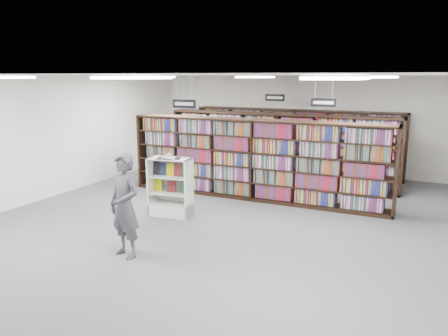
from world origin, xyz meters
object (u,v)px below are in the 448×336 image
at_px(bookshelf_row_near, 255,160).
at_px(shopper, 125,206).
at_px(open_book, 169,157).
at_px(endcap_display, 171,196).

relative_size(bookshelf_row_near, shopper, 3.72).
distance_m(bookshelf_row_near, open_book, 2.54).
bearing_deg(open_book, endcap_display, 79.51).
bearing_deg(open_book, bookshelf_row_near, 41.97).
xyz_separation_m(endcap_display, open_book, (0.01, -0.09, 0.93)).
bearing_deg(endcap_display, shopper, -84.44).
xyz_separation_m(bookshelf_row_near, endcap_display, (-1.24, -2.11, -0.58)).
bearing_deg(endcap_display, bookshelf_row_near, 52.32).
bearing_deg(open_book, shopper, -95.99).
relative_size(endcap_display, shopper, 0.72).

